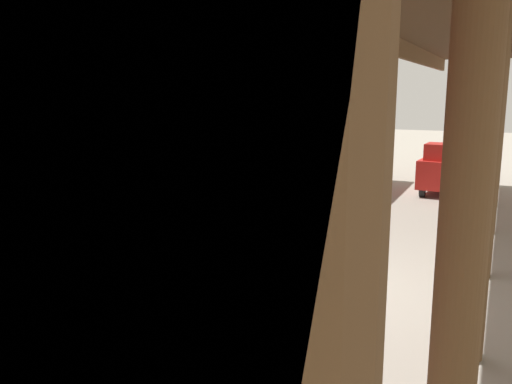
{
  "coord_description": "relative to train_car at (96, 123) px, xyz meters",
  "views": [
    {
      "loc": [
        -2.12,
        6.47,
        2.56
      ],
      "look_at": [
        1.01,
        -0.18,
        1.15
      ],
      "focal_mm": 37.16,
      "sensor_mm": 36.0,
      "label": 1
    }
  ],
  "objects": [
    {
      "name": "ground_plane",
      "position": [
        -3.69,
        -0.0,
        -2.06
      ],
      "size": [
        60.0,
        60.0,
        0.0
      ],
      "primitive_type": "plane",
      "color": "gray"
    },
    {
      "name": "platform_canopy",
      "position": [
        -5.61,
        -0.0,
        1.17
      ],
      "size": [
        3.2,
        18.58,
        3.56
      ],
      "color": "brown",
      "rests_on": "ground_plane"
    },
    {
      "name": "train_car",
      "position": [
        0.0,
        0.0,
        0.0
      ],
      "size": [
        3.02,
        17.71,
        4.0
      ],
      "color": "#B21E19",
      "rests_on": "ground_plane"
    },
    {
      "name": "luggage_cart",
      "position": [
        -3.29,
        -0.48,
        -1.83
      ],
      "size": [
        1.24,
        1.96,
        0.27
      ],
      "color": "brown",
      "rests_on": "ground_plane"
    },
    {
      "name": "suitcase_maroon_trunk",
      "position": [
        -3.01,
        -1.02,
        -1.68
      ],
      "size": [
        0.43,
        0.51,
        0.21
      ],
      "primitive_type": "cube",
      "rotation": [
        0.0,
        0.0,
        0.14
      ],
      "color": "maroon",
      "rests_on": "luggage_cart"
    },
    {
      "name": "suitcase_red_plastic",
      "position": [
        -3.01,
        0.06,
        -1.67
      ],
      "size": [
        0.51,
        0.56,
        0.24
      ],
      "primitive_type": "cube",
      "rotation": [
        0.0,
        0.0,
        0.09
      ],
      "color": "#AD231E",
      "rests_on": "luggage_cart"
    },
    {
      "name": "suitcase_olive_duffel",
      "position": [
        -3.57,
        0.06,
        -1.66
      ],
      "size": [
        0.47,
        0.48,
        0.26
      ],
      "primitive_type": "cube",
      "rotation": [
        0.0,
        0.0,
        0.06
      ],
      "color": "brown",
      "rests_on": "luggage_cart"
    },
    {
      "name": "suitcase_brown_leather",
      "position": [
        -3.01,
        -0.48,
        -1.65
      ],
      "size": [
        0.56,
        0.53,
        0.27
      ],
      "primitive_type": "cube",
      "rotation": [
        0.0,
        0.0,
        0.13
      ],
      "color": "brown",
      "rests_on": "luggage_cart"
    },
    {
      "name": "suitcase_black_hardshell",
      "position": [
        -3.57,
        -1.02,
        -1.69
      ],
      "size": [
        0.5,
        0.53,
        0.19
      ],
      "primitive_type": "cube",
      "rotation": [
        0.0,
        0.0,
        0.09
      ],
      "color": "black",
      "rests_on": "luggage_cart"
    },
    {
      "name": "suitcase_slate_roller",
      "position": [
        -3.57,
        -0.48,
        -1.67
      ],
      "size": [
        0.49,
        0.64,
        0.24
      ],
      "primitive_type": "cube",
      "rotation": [
        0.0,
        0.0,
        0.06
      ],
      "color": "#4C515B",
      "rests_on": "luggage_cart"
    },
    {
      "name": "suitcase_orange_carryall",
      "position": [
        -3.54,
        -0.49,
        -1.47
      ],
      "size": [
        0.47,
        0.62,
        0.15
      ],
      "primitive_type": "cube",
      "rotation": [
        0.0,
        0.0,
        -0.21
      ],
      "color": "#CC6B23",
      "rests_on": "suitcase_slate_roller"
    },
    {
      "name": "porter_in_overalls",
      "position": [
        -2.27,
        -0.64,
        -1.14
      ],
      "size": [
        0.67,
        0.43,
        1.7
      ],
      "color": "navy",
      "rests_on": "ground_plane"
    },
    {
      "name": "porter_by_door",
      "position": [
        -1.88,
        -0.1,
        -1.14
      ],
      "size": [
        0.73,
        0.55,
        1.7
      ],
      "color": "#332D28",
      "rests_on": "ground_plane"
    },
    {
      "name": "baggage_tug",
      "position": [
        -4.55,
        -7.31,
        -1.43
      ],
      "size": [
        1.22,
        1.77,
        1.3
      ],
      "color": "#B21E19",
      "rests_on": "ground_plane"
    }
  ]
}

